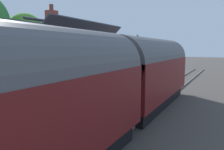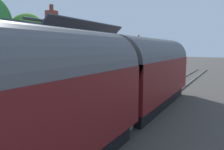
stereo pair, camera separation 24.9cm
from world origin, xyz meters
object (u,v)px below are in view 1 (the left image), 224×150
Objects in this scene: planter_under_sign at (117,75)px; tree_distant at (26,36)px; bench_platform_end at (89,83)px; tree_behind_building at (104,42)px; station_building at (72,66)px; bench_mid_platform at (142,69)px; bench_near_building at (131,72)px; planter_bench_left at (135,68)px; planter_corner_building at (138,68)px; lamp_post_platform at (137,49)px; train at (115,81)px.

tree_distant is (-2.50, 9.02, 3.75)m from planter_under_sign.
tree_behind_building reaches higher than bench_platform_end.
tree_behind_building is (13.49, 5.49, 2.02)m from station_building.
planter_under_sign is 0.13× the size of tree_distant.
tree_distant is at bearing 126.79° from bench_mid_platform.
bench_near_building reaches higher than planter_bench_left.
station_building is 7.87m from bench_near_building.
station_building is 1.15× the size of tree_behind_building.
planter_corner_building is at bearing 32.33° from bench_mid_platform.
planter_bench_left is at bearing 4.79° from planter_under_sign.
tree_distant reaches higher than station_building.
lamp_post_platform is 11.27m from tree_distant.
tree_distant is at bearing 63.83° from train.
planter_bench_left is at bearing -170.17° from planter_corner_building.
train is at bearing -161.60° from planter_corner_building.
planter_bench_left reaches higher than planter_under_sign.
bench_mid_platform is at bearing -7.50° from planter_under_sign.
bench_mid_platform is 2.50m from planter_corner_building.
lamp_post_platform reaches higher than train.
tree_distant reaches higher than planter_corner_building.
lamp_post_platform is (-1.66, -1.28, 2.26)m from bench_near_building.
bench_near_building is 1.57× the size of planter_corner_building.
station_building reaches higher than bench_near_building.
bench_platform_end is 6.59m from lamp_post_platform.
lamp_post_platform is at bearing 16.38° from train.
lamp_post_platform is at bearing -142.32° from bench_near_building.
train is 5.04m from bench_platform_end.
tree_distant is (3.41, 9.90, 3.53)m from bench_platform_end.
bench_near_building is 7.79m from bench_platform_end.
lamp_post_platform is at bearing -155.46° from planter_bench_left.
station_building is at bearing -111.48° from tree_distant.
planter_under_sign is at bearing -141.85° from tree_behind_building.
train reaches higher than planter_corner_building.
planter_bench_left is at bearing 24.54° from lamp_post_platform.
bench_near_building is 9.26m from tree_behind_building.
bench_near_building is 11.11m from tree_distant.
planter_corner_building is (16.01, 5.32, -1.00)m from train.
station_building is at bearing 179.64° from planter_bench_left.
planter_corner_building is 1.02× the size of planter_bench_left.
bench_near_building is at bearing -165.50° from planter_corner_building.
tree_distant reaches higher than train.
planter_under_sign is at bearing -4.95° from station_building.
planter_under_sign is at bearing -175.21° from planter_bench_left.
bench_platform_end reaches higher than planter_bench_left.
lamp_post_platform is at bearing -21.21° from station_building.
bench_near_building is 0.20× the size of tree_distant.
train is 6.12m from station_building.
planter_corner_building is (12.66, 0.21, -1.22)m from station_building.
bench_near_building is at bearing 178.86° from bench_mid_platform.
planter_corner_building is at bearing 5.98° from planter_under_sign.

